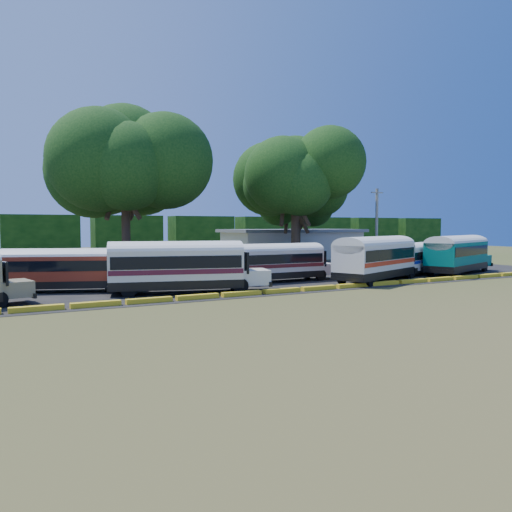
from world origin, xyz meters
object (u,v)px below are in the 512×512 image
bus_cream_west (180,264)px  tree_west (125,153)px  bus_red (63,267)px  bus_teal (458,252)px  bus_white_red (377,256)px

bus_cream_west → tree_west: 18.27m
tree_west → bus_red: bearing=-122.0°
bus_cream_west → tree_west: bearing=103.5°
bus_teal → tree_west: bearing=130.0°
bus_teal → tree_west: (-26.76, 15.45, 9.16)m
bus_white_red → bus_teal: size_ratio=1.01×
bus_cream_west → bus_white_red: size_ratio=0.96×
tree_west → bus_teal: bearing=-30.0°
bus_red → bus_teal: size_ratio=0.83×
bus_cream_west → bus_red: bearing=161.2°
bus_cream_west → bus_white_red: (16.31, -0.83, 0.09)m
bus_teal → tree_west: size_ratio=0.71×
bus_red → bus_teal: bearing=13.3°
bus_red → bus_white_red: (22.97, -5.27, 0.36)m
bus_white_red → tree_west: bearing=112.1°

